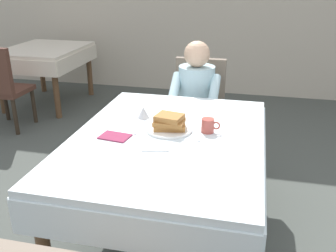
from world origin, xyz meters
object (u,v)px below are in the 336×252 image
diner_person (196,96)px  spoon_near_edge (155,150)px  syrup_pitcher (143,112)px  background_table_far (45,57)px  fork_left_of_plate (138,128)px  knife_right_of_plate (200,134)px  background_chair_empty (0,84)px  chair_diner (198,106)px  plate_breakfast (169,129)px  cup_coffee (208,126)px  dining_table_main (168,149)px  breakfast_stack (169,122)px

diner_person → spoon_near_edge: 1.23m
syrup_pitcher → background_table_far: syrup_pitcher is taller
fork_left_of_plate → knife_right_of_plate: same height
knife_right_of_plate → background_chair_empty: background_chair_empty is taller
spoon_near_edge → background_table_far: bearing=116.9°
diner_person → knife_right_of_plate: (0.18, -0.96, 0.07)m
knife_right_of_plate → background_chair_empty: (-2.33, 1.33, -0.21)m
chair_diner → background_chair_empty: (-2.15, 0.22, 0.00)m
plate_breakfast → cup_coffee: cup_coffee is taller
dining_table_main → diner_person: (0.00, 1.01, 0.02)m
diner_person → breakfast_stack: (-0.01, -0.95, 0.13)m
fork_left_of_plate → background_table_far: 3.00m
knife_right_of_plate → cup_coffee: bearing=-49.3°
plate_breakfast → spoon_near_edge: (-0.01, -0.29, -0.01)m
background_chair_empty → syrup_pitcher: bearing=-30.7°
breakfast_stack → spoon_near_edge: bearing=-92.5°
plate_breakfast → diner_person: bearing=89.1°
diner_person → plate_breakfast: diner_person is taller
knife_right_of_plate → fork_left_of_plate: bearing=83.3°
fork_left_of_plate → spoon_near_edge: 0.33m
chair_diner → background_chair_empty: same height
cup_coffee → background_chair_empty: 2.71m
chair_diner → plate_breakfast: chair_diner is taller
syrup_pitcher → chair_diner: bearing=76.3°
syrup_pitcher → background_chair_empty: size_ratio=0.09×
knife_right_of_plate → diner_person: bearing=3.7°
breakfast_stack → background_table_far: bearing=133.3°
syrup_pitcher → fork_left_of_plate: 0.19m
background_chair_empty → diner_person: bearing=-9.9°
dining_table_main → plate_breakfast: (-0.01, 0.08, 0.10)m
diner_person → fork_left_of_plate: (-0.20, -0.96, 0.07)m
chair_diner → breakfast_stack: 1.14m
fork_left_of_plate → diner_person: bearing=-16.8°
dining_table_main → background_chair_empty: bearing=147.1°
dining_table_main → cup_coffee: bearing=24.6°
plate_breakfast → fork_left_of_plate: bearing=-174.0°
plate_breakfast → knife_right_of_plate: size_ratio=1.40×
diner_person → syrup_pitcher: bearing=73.6°
dining_table_main → syrup_pitcher: bearing=132.2°
dining_table_main → breakfast_stack: size_ratio=7.36×
syrup_pitcher → background_table_far: 2.85m
fork_left_of_plate → knife_right_of_plate: (0.38, 0.00, 0.00)m
background_table_far → dining_table_main: bearing=-47.4°
syrup_pitcher → background_table_far: size_ratio=0.07×
breakfast_stack → diner_person: bearing=89.4°
plate_breakfast → fork_left_of_plate: size_ratio=1.56×
diner_person → plate_breakfast: bearing=89.1°
diner_person → cup_coffee: bearing=103.4°
breakfast_stack → fork_left_of_plate: bearing=-176.7°
diner_person → fork_left_of_plate: 0.98m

